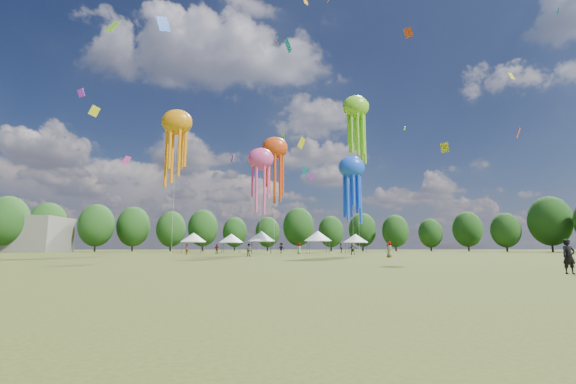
{
  "coord_description": "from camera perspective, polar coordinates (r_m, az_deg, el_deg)",
  "views": [
    {
      "loc": [
        -5.06,
        -17.89,
        1.2
      ],
      "look_at": [
        -3.18,
        15.0,
        6.0
      ],
      "focal_mm": 23.52,
      "sensor_mm": 36.0,
      "label": 1
    }
  ],
  "objects": [
    {
      "name": "festival_tents",
      "position": [
        72.42,
        -2.26,
        -6.85
      ],
      "size": [
        36.54,
        11.0,
        4.19
      ],
      "color": "#47474C",
      "rests_on": "ground"
    },
    {
      "name": "observer_main",
      "position": [
        21.2,
        36.73,
        -7.81
      ],
      "size": [
        0.58,
        0.39,
        1.55
      ],
      "primitive_type": "imported",
      "rotation": [
        0.0,
        0.0,
        -0.04
      ],
      "color": "black",
      "rests_on": "ground"
    },
    {
      "name": "small_kites",
      "position": [
        67.56,
        1.77,
        16.96
      ],
      "size": [
        71.25,
        51.38,
        44.96
      ],
      "color": "#E14514",
      "rests_on": "ground"
    },
    {
      "name": "show_kites",
      "position": [
        58.48,
        -2.49,
        6.82
      ],
      "size": [
        33.12,
        15.68,
        25.58
      ],
      "color": "#E14514",
      "rests_on": "ground"
    },
    {
      "name": "spectators_far",
      "position": [
        63.67,
        3.28,
        -8.53
      ],
      "size": [
        28.57,
        33.27,
        1.92
      ],
      "color": "gray",
      "rests_on": "ground"
    },
    {
      "name": "ground",
      "position": [
        18.63,
        12.77,
        -11.78
      ],
      "size": [
        300.0,
        300.0,
        0.0
      ],
      "primitive_type": "plane",
      "color": "#384416",
      "rests_on": "ground"
    },
    {
      "name": "treeline",
      "position": [
        80.59,
        -2.42,
        -4.48
      ],
      "size": [
        201.57,
        95.24,
        13.43
      ],
      "color": "#38281C",
      "rests_on": "ground"
    },
    {
      "name": "spectator_near",
      "position": [
        48.35,
        -5.97,
        -8.72
      ],
      "size": [
        0.98,
        0.91,
        1.61
      ],
      "primitive_type": "imported",
      "rotation": [
        0.0,
        0.0,
        2.64
      ],
      "color": "gray",
      "rests_on": "ground"
    }
  ]
}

